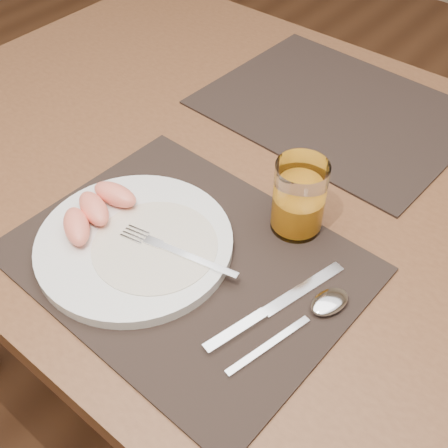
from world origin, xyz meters
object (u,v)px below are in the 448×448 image
fork (169,248)px  juice_glass (299,200)px  placemat_near (186,260)px  placemat_far (336,109)px  spoon (321,308)px  plate (135,244)px  table (275,216)px  knife (265,313)px

fork → juice_glass: 0.19m
placemat_near → juice_glass: bearing=62.1°
placemat_far → spoon: 0.45m
plate → fork: fork is taller
placemat_near → spoon: bearing=13.1°
table → placemat_far: size_ratio=3.11×
placemat_near → fork: 0.03m
placemat_far → knife: size_ratio=2.07×
fork → knife: size_ratio=0.80×
spoon → placemat_far: bearing=118.9°
knife → table: bearing=121.7°
placemat_far → juice_glass: bearing=-69.2°
spoon → juice_glass: 0.16m
placemat_near → fork: bearing=-149.0°
juice_glass → table: bearing=138.1°
plate → fork: size_ratio=1.55×
plate → placemat_far: bearing=85.6°
fork → knife: bearing=2.6°
table → juice_glass: bearing=-41.9°
table → juice_glass: juice_glass is taller
fork → spoon: bearing=15.0°
placemat_near → knife: bearing=-2.1°
placemat_near → knife: size_ratio=2.07×
table → plate: 0.27m
plate → knife: 0.21m
table → fork: 0.26m
table → spoon: 0.28m
plate → juice_glass: (0.15, 0.18, 0.04)m
plate → knife: plate is taller
placemat_near → spoon: (0.19, 0.04, 0.01)m
placemat_far → knife: (0.17, -0.44, 0.00)m
juice_glass → placemat_far: bearing=110.8°
plate → juice_glass: size_ratio=2.45×
plate → spoon: (0.26, 0.07, -0.00)m
placemat_far → plate: plate is taller
table → fork: (-0.02, -0.23, 0.11)m
plate → juice_glass: 0.23m
fork → knife: 0.16m
table → fork: size_ratio=8.03×
placemat_far → spoon: (0.22, -0.40, 0.01)m
table → juice_glass: 0.17m
table → juice_glass: (0.08, -0.07, 0.14)m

